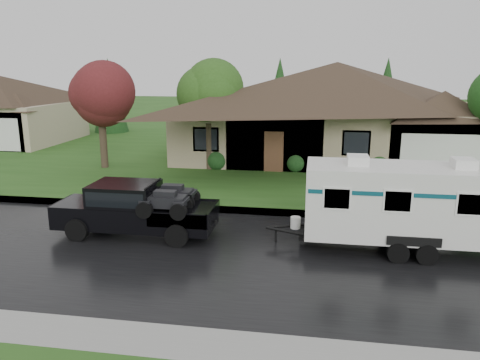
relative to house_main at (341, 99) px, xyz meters
name	(u,v)px	position (x,y,z in m)	size (l,w,h in m)	color
ground	(286,235)	(-2.29, -13.84, -3.59)	(140.00, 140.00, 0.00)	#254F18
road	(281,259)	(-2.29, -15.84, -3.59)	(140.00, 8.00, 0.01)	black
curb	(290,213)	(-2.29, -11.59, -3.52)	(140.00, 0.50, 0.15)	gray
lawn	(301,153)	(-2.29, 1.16, -3.52)	(140.00, 26.00, 0.15)	#254F18
house_main	(341,99)	(0.00, 0.00, 0.00)	(19.44, 10.80, 6.90)	gray
tree_left_green	(209,95)	(-6.98, -4.71, 0.44)	(3.39, 3.39, 5.60)	#382B1E
tree_red	(100,97)	(-12.70, -5.25, 0.35)	(3.30, 3.30, 5.47)	#382B1E
shrub_row	(337,163)	(-0.29, -4.54, -2.94)	(13.60, 1.00, 1.00)	#143814
pickup_truck	(133,207)	(-7.37, -14.54, -2.65)	(5.28, 2.01, 1.76)	black
travel_trailer	(409,202)	(1.43, -14.54, -2.04)	(6.51, 2.29, 2.92)	silver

